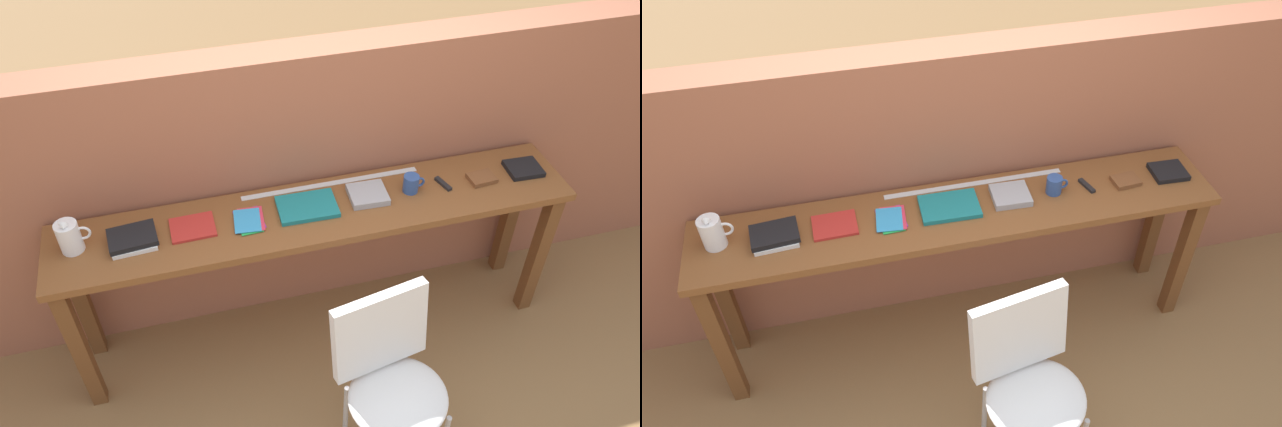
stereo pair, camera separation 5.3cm
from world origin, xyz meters
The scene contains 15 objects.
ground_plane centered at (0.00, 0.00, 0.00)m, with size 40.00×40.00×0.00m, color olive.
brick_wall_back centered at (0.00, 0.64, 0.77)m, with size 6.00×0.20×1.54m, color #9E5B42.
sideboard centered at (0.00, 0.30, 0.74)m, with size 2.50×0.44×0.88m.
chair_white_moulded centered at (0.13, -0.43, 0.53)m, with size 0.51×0.52×0.89m.
pitcher_white centered at (-1.10, 0.33, 0.96)m, with size 0.14×0.10×0.18m.
book_stack_leftmost centered at (-0.85, 0.30, 0.90)m, with size 0.22×0.18×0.05m.
magazine_cycling centered at (-0.58, 0.32, 0.89)m, with size 0.20×0.16×0.01m, color red.
pamphlet_pile_colourful centered at (-0.32, 0.31, 0.89)m, with size 0.15×0.19×0.01m.
book_open_centre centered at (-0.04, 0.32, 0.89)m, with size 0.28×0.20×0.02m, color #19757A.
book_grey_hardcover centered at (0.26, 0.33, 0.90)m, with size 0.18×0.17×0.03m, color #9E9EA3.
mug centered at (0.48, 0.32, 0.92)m, with size 0.11×0.08×0.09m.
multitool_folded centered at (0.65, 0.32, 0.89)m, with size 0.02×0.11×0.02m, color black.
leather_journal_brown centered at (0.85, 0.30, 0.89)m, with size 0.13×0.10×0.02m, color brown.
book_repair_rightmost centered at (1.09, 0.32, 0.89)m, with size 0.17×0.15×0.03m, color black.
ruler_metal_back_edge centered at (0.11, 0.47, 0.88)m, with size 0.90×0.03×0.00m, color silver.
Camera 1 is at (-0.56, -1.82, 2.84)m, focal length 35.00 mm.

